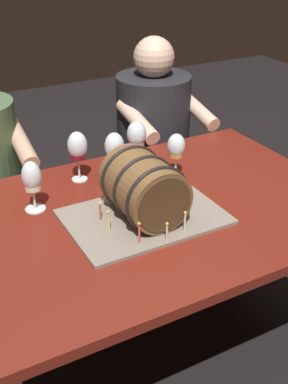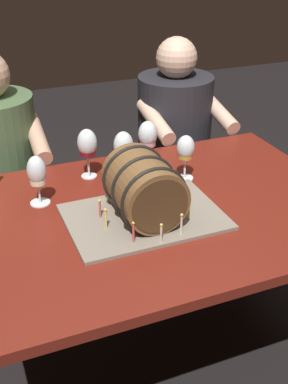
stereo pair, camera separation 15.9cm
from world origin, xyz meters
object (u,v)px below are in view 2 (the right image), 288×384
dining_table (153,234)px  wine_glass_amber (186,150)px  wine_glass_white (37,173)px  wine_glass_red (87,145)px  wine_glass_rose (148,136)px  wine_glass_empty (123,146)px  person_seated_right (174,158)px  person_seated_left (2,186)px  barrel_cake (144,192)px

dining_table → wine_glass_amber: size_ratio=7.88×
wine_glass_white → wine_glass_red: wine_glass_red is taller
wine_glass_rose → wine_glass_empty: 0.13m
wine_glass_red → person_seated_right: (0.57, 0.43, -0.34)m
person_seated_left → wine_glass_amber: bearing=-42.8°
wine_glass_empty → person_seated_left: 0.73m
dining_table → wine_glass_red: (-0.14, 0.32, 0.24)m
barrel_cake → dining_table: bearing=39.7°
barrel_cake → wine_glass_white: (-0.30, 0.23, 0.02)m
wine_glass_amber → person_seated_right: size_ratio=0.15×
wine_glass_red → wine_glass_empty: 0.14m
person_seated_right → barrel_cake: bearing=-121.5°
dining_table → person_seated_left: size_ratio=1.19×
dining_table → person_seated_left: 0.87m
person_seated_right → wine_glass_rose: bearing=-126.6°
wine_glass_white → wine_glass_red: 0.26m
person_seated_left → dining_table: bearing=-60.0°
wine_glass_rose → person_seated_left: 0.77m
dining_table → barrel_cake: barrel_cake is taller
wine_glass_amber → wine_glass_white: size_ratio=0.98×
barrel_cake → wine_glass_red: 0.38m
person_seated_left → wine_glass_rose: bearing=-39.6°
barrel_cake → person_seated_left: bearing=115.5°
dining_table → person_seated_right: bearing=60.0°
wine_glass_white → wine_glass_red: size_ratio=0.93×
wine_glass_rose → dining_table: bearing=-108.8°
wine_glass_red → wine_glass_amber: bearing=-24.7°
wine_glass_amber → person_seated_right: 0.71m
wine_glass_rose → person_seated_left: size_ratio=0.17×
dining_table → wine_glass_red: bearing=113.0°
wine_glass_rose → wine_glass_amber: bearing=-56.1°
dining_table → person_seated_right: size_ratio=1.20×
dining_table → wine_glass_amber: wine_glass_amber is taller
barrel_cake → person_seated_left: (-0.38, 0.80, -0.30)m
person_seated_right → dining_table: bearing=-120.0°
wine_glass_empty → person_seated_right: bearing=47.7°
wine_glass_amber → person_seated_left: person_seated_left is taller
wine_glass_amber → wine_glass_white: wine_glass_white is taller
dining_table → person_seated_right: 0.87m
wine_glass_amber → wine_glass_red: 0.37m
wine_glass_white → wine_glass_rose: wine_glass_rose is taller
wine_glass_red → wine_glass_white: bearing=-148.1°
wine_glass_white → wine_glass_rose: size_ratio=0.92×
wine_glass_amber → wine_glass_empty: wine_glass_empty is taller
barrel_cake → person_seated_right: bearing=58.5°
person_seated_left → person_seated_right: person_seated_left is taller
dining_table → wine_glass_rose: 0.40m
dining_table → barrel_cake: 0.22m
barrel_cake → wine_glass_amber: 0.33m
wine_glass_red → wine_glass_rose: bearing=-3.2°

